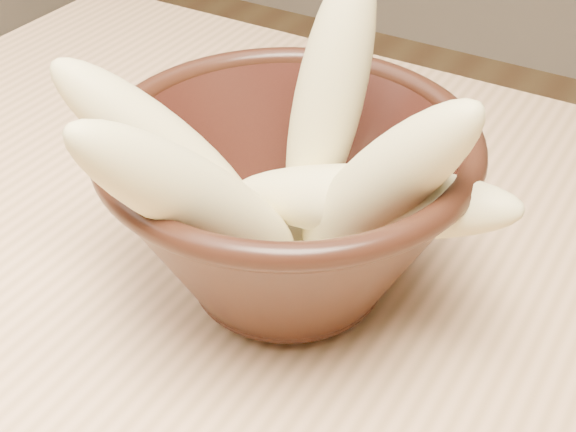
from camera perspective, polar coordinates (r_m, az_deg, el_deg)
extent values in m
cylinder|color=#AA8255|center=(1.11, -9.94, -5.28)|extent=(0.05, 0.05, 0.71)
cylinder|color=black|center=(0.51, 0.00, -4.68)|extent=(0.09, 0.09, 0.01)
cylinder|color=black|center=(0.49, 0.00, -2.76)|extent=(0.09, 0.09, 0.01)
torus|color=black|center=(0.44, 0.00, 5.46)|extent=(0.22, 0.22, 0.01)
cylinder|color=beige|center=(0.48, 0.00, -1.79)|extent=(0.12, 0.12, 0.02)
ellipsoid|color=#E5CF87|center=(0.46, 2.94, 8.38)|extent=(0.06, 0.09, 0.17)
ellipsoid|color=#E5CF87|center=(0.47, -9.11, 4.96)|extent=(0.14, 0.10, 0.13)
ellipsoid|color=#E5CF87|center=(0.42, 6.68, 2.27)|extent=(0.13, 0.06, 0.15)
ellipsoid|color=#E5CF87|center=(0.44, 5.48, 1.09)|extent=(0.18, 0.05, 0.08)
ellipsoid|color=#E5CF87|center=(0.40, -6.45, 1.14)|extent=(0.08, 0.16, 0.16)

